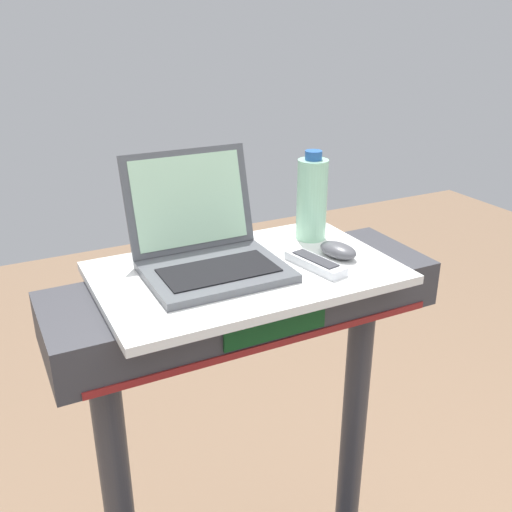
{
  "coord_description": "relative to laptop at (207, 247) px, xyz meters",
  "views": [
    {
      "loc": [
        -0.52,
        -0.37,
        1.74
      ],
      "look_at": [
        0.0,
        0.65,
        1.26
      ],
      "focal_mm": 40.6,
      "sensor_mm": 36.0,
      "label": 1
    }
  ],
  "objects": [
    {
      "name": "water_bottle",
      "position": [
        0.31,
        0.05,
        0.06
      ],
      "size": [
        0.08,
        0.08,
        0.23
      ],
      "color": "#9EDBB2",
      "rests_on": "desk_board"
    },
    {
      "name": "computer_mouse",
      "position": [
        0.3,
        -0.08,
        -0.03
      ],
      "size": [
        0.08,
        0.11,
        0.03
      ],
      "primitive_type": "ellipsoid",
      "rotation": [
        0.0,
        0.0,
        0.24
      ],
      "color": "#4C4C51",
      "rests_on": "desk_board"
    },
    {
      "name": "laptop",
      "position": [
        0.0,
        0.0,
        0.0
      ],
      "size": [
        0.3,
        0.3,
        0.24
      ],
      "rotation": [
        0.0,
        0.0,
        -0.02
      ],
      "color": "#515459",
      "rests_on": "desk_board"
    },
    {
      "name": "desk_board",
      "position": [
        0.07,
        -0.05,
        -0.06
      ],
      "size": [
        0.66,
        0.42,
        0.02
      ],
      "primitive_type": "cube",
      "color": "white",
      "rests_on": "treadmill_base"
    },
    {
      "name": "tv_remote",
      "position": [
        0.22,
        -0.11,
        -0.04
      ],
      "size": [
        0.08,
        0.17,
        0.02
      ],
      "color": "silver",
      "rests_on": "desk_board"
    }
  ]
}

